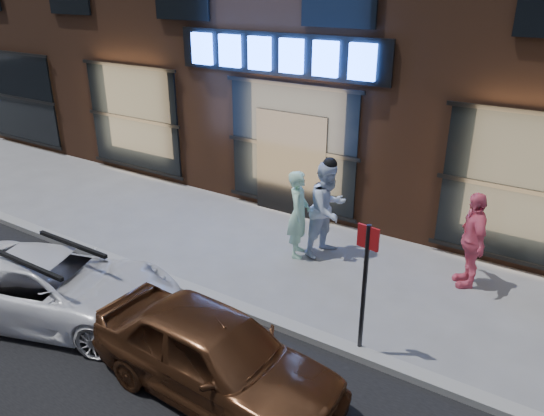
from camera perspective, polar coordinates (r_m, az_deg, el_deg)
The scene contains 8 objects.
ground at distance 9.73m, azimuth -10.12°, elevation -8.42°, with size 90.00×90.00×0.00m, color slate.
curb at distance 9.70m, azimuth -10.14°, elevation -8.12°, with size 60.00×0.25×0.12m, color gray.
man_bowtie at distance 10.30m, azimuth 2.87°, elevation -0.65°, with size 0.64×0.42×1.76m, color #B1E8C1.
man_cap at distance 10.37m, azimuth 6.02°, elevation -0.10°, with size 0.93×0.73×1.92m, color silver.
passerby at distance 9.91m, azimuth 20.72°, elevation -3.21°, with size 1.04×0.43×1.77m, color #F66583.
white_suv at distance 9.23m, azimuth -22.13°, elevation -7.87°, with size 1.82×3.94×1.10m, color white.
gold_sedan at distance 7.14m, azimuth -6.18°, elevation -15.39°, with size 1.44×3.58×1.22m, color brown.
sign_post at distance 7.50m, azimuth 9.96°, elevation -7.50°, with size 0.33×0.08×2.08m.
Camera 1 is at (5.82, -5.93, 5.06)m, focal length 35.00 mm.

